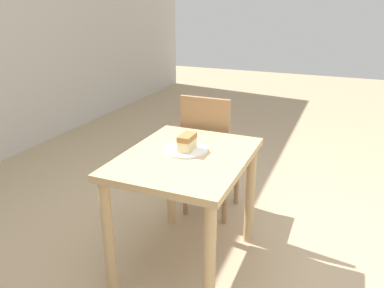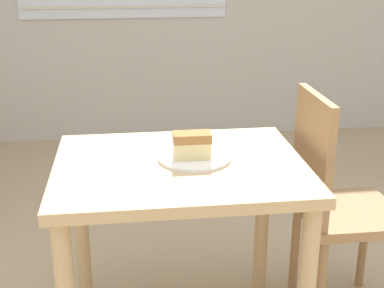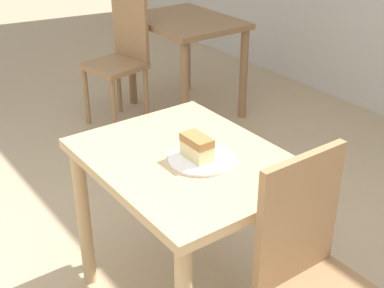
# 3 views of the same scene
# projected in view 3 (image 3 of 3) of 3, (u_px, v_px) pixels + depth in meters

# --- Properties ---
(dining_table_near) EXTENTS (0.87, 0.68, 0.74)m
(dining_table_near) POSITION_uv_depth(u_px,v_px,m) (188.00, 185.00, 2.12)
(dining_table_near) COLOR tan
(dining_table_near) RESTS_ON ground_plane
(dining_table_far) EXTENTS (0.84, 0.64, 0.74)m
(dining_table_far) POSITION_uv_depth(u_px,v_px,m) (186.00, 37.00, 4.03)
(dining_table_far) COLOR olive
(dining_table_far) RESTS_ON ground_plane
(chair_near_window) EXTENTS (0.37, 0.37, 0.95)m
(chair_near_window) POSITION_uv_depth(u_px,v_px,m) (316.00, 282.00, 1.77)
(chair_near_window) COLOR #9E754C
(chair_near_window) RESTS_ON ground_plane
(chair_far_corner) EXTENTS (0.44, 0.44, 0.95)m
(chair_far_corner) POSITION_uv_depth(u_px,v_px,m) (121.00, 56.00, 3.89)
(chair_far_corner) COLOR #9E754C
(chair_far_corner) RESTS_ON ground_plane
(plate) EXTENTS (0.26, 0.26, 0.01)m
(plate) POSITION_uv_depth(u_px,v_px,m) (202.00, 159.00, 2.04)
(plate) COLOR white
(plate) RESTS_ON dining_table_near
(cake_slice) EXTENTS (0.13, 0.07, 0.09)m
(cake_slice) POSITION_uv_depth(u_px,v_px,m) (197.00, 147.00, 2.01)
(cake_slice) COLOR beige
(cake_slice) RESTS_ON plate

